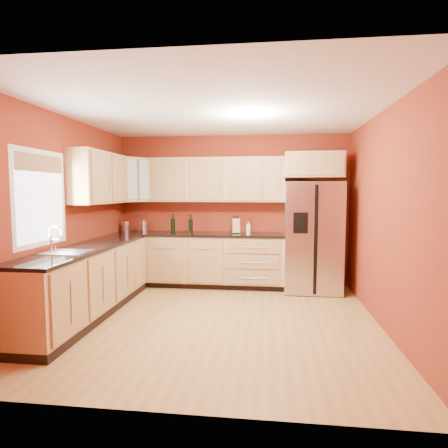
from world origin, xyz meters
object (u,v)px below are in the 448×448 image
at_px(soap_dispenser, 248,228).
at_px(wine_bottle_a, 191,224).
at_px(canister_left, 126,226).
at_px(refrigerator, 312,237).
at_px(knife_block, 236,226).

bearing_deg(soap_dispenser, wine_bottle_a, 177.77).
distance_m(canister_left, soap_dispenser, 2.16).
bearing_deg(wine_bottle_a, refrigerator, -0.93).
bearing_deg(knife_block, soap_dispenser, -42.59).
xyz_separation_m(refrigerator, canister_left, (-3.20, 0.11, 0.12)).
bearing_deg(soap_dispenser, canister_left, 176.93).
bearing_deg(wine_bottle_a, canister_left, 176.23).
relative_size(knife_block, soap_dispenser, 1.19).
bearing_deg(knife_block, canister_left, 167.91).
relative_size(refrigerator, knife_block, 7.32).
relative_size(canister_left, wine_bottle_a, 0.58).
relative_size(wine_bottle_a, knife_block, 1.34).
relative_size(wine_bottle_a, soap_dispenser, 1.60).
xyz_separation_m(canister_left, wine_bottle_a, (1.18, -0.08, 0.07)).
bearing_deg(soap_dispenser, refrigerator, 0.29).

